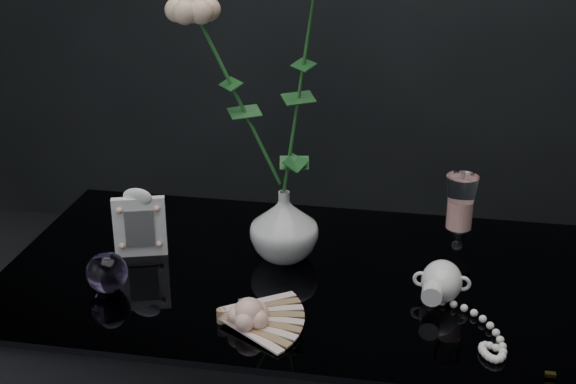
% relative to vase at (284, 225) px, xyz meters
% --- Properties ---
extents(vase, '(0.13, 0.13, 0.13)m').
position_rel_vase_xyz_m(vase, '(0.00, 0.00, 0.00)').
color(vase, silver).
rests_on(vase, table).
extents(wine_glass, '(0.07, 0.07, 0.18)m').
position_rel_vase_xyz_m(wine_glass, '(0.31, 0.00, 0.03)').
color(wine_glass, white).
rests_on(wine_glass, table).
extents(picture_frame, '(0.12, 0.10, 0.13)m').
position_rel_vase_xyz_m(picture_frame, '(-0.26, -0.04, 0.00)').
color(picture_frame, white).
rests_on(picture_frame, table).
extents(paperweight, '(0.08, 0.08, 0.07)m').
position_rel_vase_xyz_m(paperweight, '(-0.27, -0.17, -0.03)').
color(paperweight, '#9774BD').
rests_on(paperweight, table).
extents(paper_fan, '(0.29, 0.24, 0.03)m').
position_rel_vase_xyz_m(paper_fan, '(-0.06, -0.23, -0.05)').
color(paper_fan, beige).
rests_on(paper_fan, table).
extents(loose_rose, '(0.16, 0.18, 0.05)m').
position_rel_vase_xyz_m(loose_rose, '(-0.01, -0.24, -0.04)').
color(loose_rose, '#FAB5A1').
rests_on(loose_rose, table).
extents(pearl_jar, '(0.24, 0.25, 0.07)m').
position_rel_vase_xyz_m(pearl_jar, '(0.28, -0.10, -0.03)').
color(pearl_jar, white).
rests_on(pearl_jar, table).
extents(roses, '(0.28, 0.12, 0.47)m').
position_rel_vase_xyz_m(roses, '(-0.02, 0.00, 0.28)').
color(roses, beige).
rests_on(roses, vase).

